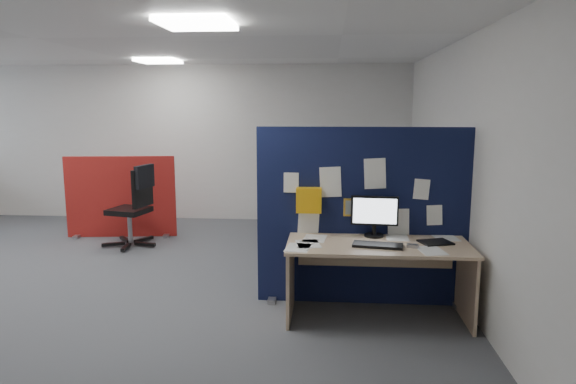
# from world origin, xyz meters

# --- Properties ---
(floor) EXTENTS (9.00, 9.00, 0.00)m
(floor) POSITION_xyz_m (0.00, 0.00, 0.00)
(floor) COLOR #54565B
(floor) RESTS_ON ground
(ceiling) EXTENTS (9.00, 7.00, 0.02)m
(ceiling) POSITION_xyz_m (0.00, 0.00, 2.70)
(ceiling) COLOR white
(ceiling) RESTS_ON wall_back
(wall_back) EXTENTS (9.00, 0.02, 2.70)m
(wall_back) POSITION_xyz_m (0.00, 3.50, 1.35)
(wall_back) COLOR silver
(wall_back) RESTS_ON floor
(wall_right) EXTENTS (0.02, 7.00, 2.70)m
(wall_right) POSITION_xyz_m (4.50, 0.00, 1.35)
(wall_right) COLOR silver
(wall_right) RESTS_ON floor
(ceiling_lights) EXTENTS (4.10, 4.10, 0.04)m
(ceiling_lights) POSITION_xyz_m (0.33, 0.67, 2.67)
(ceiling_lights) COLOR white
(ceiling_lights) RESTS_ON ceiling
(navy_divider) EXTENTS (2.18, 0.30, 1.79)m
(navy_divider) POSITION_xyz_m (3.46, -0.28, 0.90)
(navy_divider) COLOR #0E0F34
(navy_divider) RESTS_ON floor
(main_desk) EXTENTS (1.70, 0.76, 0.73)m
(main_desk) POSITION_xyz_m (3.58, -0.64, 0.56)
(main_desk) COLOR tan
(main_desk) RESTS_ON floor
(monitor_main) EXTENTS (0.46, 0.19, 0.40)m
(monitor_main) POSITION_xyz_m (3.56, -0.41, 0.95)
(monitor_main) COLOR black
(monitor_main) RESTS_ON main_desk
(keyboard) EXTENTS (0.47, 0.25, 0.02)m
(keyboard) POSITION_xyz_m (3.56, -0.77, 0.74)
(keyboard) COLOR black
(keyboard) RESTS_ON main_desk
(mouse) EXTENTS (0.11, 0.09, 0.03)m
(mouse) POSITION_xyz_m (3.88, -0.79, 0.74)
(mouse) COLOR #939297
(mouse) RESTS_ON main_desk
(paper_tray) EXTENTS (0.34, 0.30, 0.01)m
(paper_tray) POSITION_xyz_m (4.11, -0.61, 0.74)
(paper_tray) COLOR black
(paper_tray) RESTS_ON main_desk
(red_divider) EXTENTS (1.65, 0.30, 1.24)m
(red_divider) POSITION_xyz_m (-0.06, 2.15, 0.61)
(red_divider) COLOR maroon
(red_divider) RESTS_ON floor
(office_chair) EXTENTS (0.77, 0.75, 1.16)m
(office_chair) POSITION_xyz_m (0.38, 1.61, 0.66)
(office_chair) COLOR black
(office_chair) RESTS_ON floor
(desk_papers) EXTENTS (1.66, 0.82, 0.00)m
(desk_papers) POSITION_xyz_m (3.47, -0.64, 0.73)
(desk_papers) COLOR white
(desk_papers) RESTS_ON main_desk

